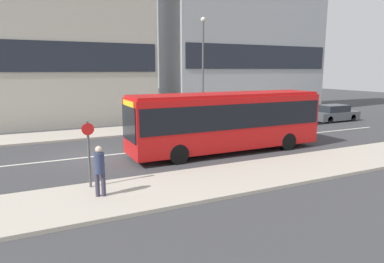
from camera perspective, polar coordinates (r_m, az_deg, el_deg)
The scene contains 12 objects.
ground_plane at distance 18.29m, azimuth -15.94°, elevation -4.03°, with size 120.00×120.00×0.00m, color #3A3A3D.
sidewalk_near at distance 12.42m, azimuth -10.80°, elevation -10.33°, with size 44.00×3.50×0.13m.
sidewalk_far at distance 24.33m, azimuth -18.54°, elevation -0.51°, with size 44.00×3.50×0.13m.
lane_centerline at distance 18.29m, azimuth -15.94°, elevation -4.02°, with size 41.80×0.16×0.01m.
apartment_block_left_tower at distance 29.99m, azimuth -19.17°, elevation 19.87°, with size 12.14×4.59×19.35m.
apartment_block_right_tower at distance 36.53m, azimuth 8.87°, elevation 19.18°, with size 16.43×5.65×20.24m.
city_bus at distance 18.31m, azimuth 5.77°, elevation 2.17°, with size 10.65×2.50×3.18m.
parked_car_0 at distance 28.11m, azimuth 15.68°, elevation 2.25°, with size 4.47×1.84×1.38m.
parked_car_1 at distance 31.93m, azimuth 22.53°, elevation 2.78°, with size 4.39×1.83×1.41m.
pedestrian_near_stop at distance 12.02m, azimuth -15.15°, elevation -5.87°, with size 0.34×0.34×1.76m.
bus_stop_sign at distance 12.92m, azimuth -16.83°, elevation -2.81°, with size 0.44×0.12×2.45m.
street_lamp at distance 25.71m, azimuth 1.84°, elevation 11.45°, with size 0.36×0.36×8.00m.
Camera 1 is at (-2.91, -17.51, 4.40)m, focal length 32.00 mm.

